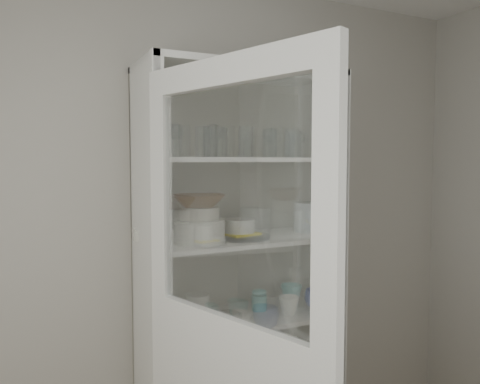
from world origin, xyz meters
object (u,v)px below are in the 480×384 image
glass_platter (240,236)px  yellow_trivet (240,233)px  plate_stack_front (200,231)px  plate_stack_back (157,234)px  cream_bowl (199,213)px  terracotta_bowl (199,201)px  goblet_1 (214,139)px  mug_blue (317,299)px  grey_bowl_stack (308,217)px  goblet_2 (270,142)px  white_ramekin (240,226)px  goblet_0 (176,139)px  teal_jar (259,301)px  white_canister (198,307)px  measuring_cups (228,317)px  tin_box (274,376)px  goblet_3 (299,144)px  pantry_cabinet (235,296)px  cupboard_door (230,381)px  mug_teal (291,295)px

glass_platter → yellow_trivet: (0.00, 0.00, 0.01)m
plate_stack_front → plate_stack_back: 0.24m
cream_bowl → terracotta_bowl: (0.00, 0.00, 0.06)m
goblet_1 → plate_stack_back: 0.55m
mug_blue → grey_bowl_stack: bearing=70.1°
goblet_2 → white_ramekin: goblet_2 is taller
mug_blue → goblet_1: bearing=139.4°
goblet_0 → plate_stack_back: goblet_0 is taller
goblet_0 → teal_jar: goblet_0 is taller
plate_stack_front → white_canister: 0.40m
teal_jar → measuring_cups: bearing=-159.6°
goblet_1 → plate_stack_back: (-0.30, 0.01, -0.47)m
tin_box → white_canister: bearing=-179.1°
goblet_3 → tin_box: size_ratio=0.83×
pantry_cabinet → tin_box: bearing=-12.6°
yellow_trivet → glass_platter: bearing=180.0°
pantry_cabinet → mug_blue: pantry_cabinet is taller
cupboard_door → goblet_1: bearing=142.7°
goblet_1 → mug_blue: 1.00m
cupboard_door → teal_jar: bearing=126.1°
yellow_trivet → mug_teal: bearing=9.6°
tin_box → goblet_2: bearing=75.4°
plate_stack_front → cupboard_door: bearing=-101.0°
goblet_2 → cream_bowl: 0.63m
mug_teal → terracotta_bowl: bearing=-163.7°
plate_stack_back → white_ramekin: bearing=-19.3°
terracotta_bowl → grey_bowl_stack: (0.66, 0.07, -0.12)m
plate_stack_front → white_ramekin: bearing=11.2°
white_ramekin → measuring_cups: white_ramekin is taller
goblet_3 → plate_stack_front: size_ratio=0.65×
goblet_2 → grey_bowl_stack: 0.46m
mug_teal → teal_jar: size_ratio=1.21×
white_ramekin → grey_bowl_stack: bearing=3.4°
plate_stack_back → tin_box: bearing=-8.9°
terracotta_bowl → white_ramekin: terracotta_bowl is taller
glass_platter → yellow_trivet: 0.01m
pantry_cabinet → plate_stack_front: pantry_cabinet is taller
white_ramekin → teal_jar: bearing=18.9°
glass_platter → white_canister: size_ratio=2.28×
grey_bowl_stack → tin_box: 0.88m
cupboard_door → white_ramekin: (0.34, 0.63, 0.45)m
cupboard_door → white_canister: bearing=150.3°
yellow_trivet → mug_blue: 0.57m
pantry_cabinet → white_ramekin: (-0.01, -0.09, 0.38)m
mug_blue → tin_box: (-0.20, 0.11, -0.42)m
glass_platter → plate_stack_back: bearing=160.7°
mug_teal → white_ramekin: bearing=-164.4°
pantry_cabinet → plate_stack_back: bearing=173.1°
goblet_3 → yellow_trivet: bearing=-164.3°
plate_stack_back → terracotta_bowl: terracotta_bowl is taller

